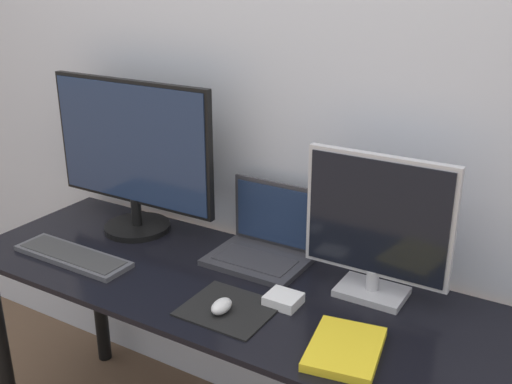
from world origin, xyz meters
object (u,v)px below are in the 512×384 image
at_px(monitor_left, 132,154).
at_px(keyboard, 73,256).
at_px(laptop, 265,241).
at_px(mouse, 221,306).
at_px(book, 345,349).
at_px(monitor_right, 377,226).
at_px(power_brick, 283,300).

distance_m(monitor_left, keyboard, 0.39).
relative_size(laptop, mouse, 4.11).
distance_m(monitor_left, laptop, 0.54).
distance_m(laptop, mouse, 0.35).
relative_size(mouse, book, 0.30).
relative_size(monitor_right, mouse, 5.64).
bearing_deg(mouse, monitor_left, 151.72).
bearing_deg(keyboard, book, -0.80).
xyz_separation_m(monitor_left, book, (0.91, -0.29, -0.27)).
bearing_deg(book, power_brick, 153.20).
relative_size(keyboard, book, 1.70).
height_order(laptop, power_brick, laptop).
height_order(monitor_left, keyboard, monitor_left).
bearing_deg(power_brick, monitor_left, 165.63).
distance_m(mouse, power_brick, 0.17).
bearing_deg(keyboard, laptop, 31.85).
bearing_deg(keyboard, power_brick, 8.42).
relative_size(monitor_right, power_brick, 4.49).
xyz_separation_m(keyboard, book, (0.94, -0.01, 0.00)).
distance_m(monitor_left, power_brick, 0.75).
bearing_deg(book, keyboard, 179.20).
bearing_deg(mouse, power_brick, 47.05).
xyz_separation_m(monitor_left, laptop, (0.49, 0.04, -0.22)).
bearing_deg(mouse, laptop, 101.08).
bearing_deg(monitor_right, laptop, 173.32).
relative_size(monitor_left, book, 2.64).
height_order(monitor_right, keyboard, monitor_right).
bearing_deg(laptop, mouse, -78.92).
bearing_deg(monitor_right, book, -81.72).
distance_m(book, power_brick, 0.26).
distance_m(monitor_right, mouse, 0.47).
distance_m(keyboard, mouse, 0.59).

